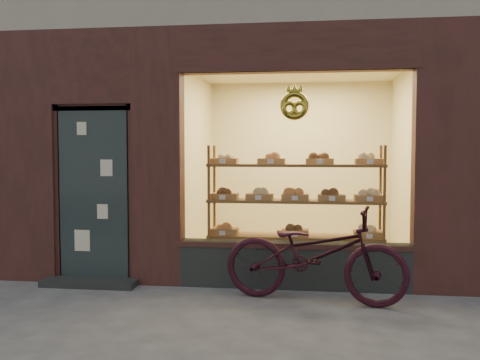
# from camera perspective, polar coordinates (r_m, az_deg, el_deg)

# --- Properties ---
(ground) EXTENTS (90.00, 90.00, 0.00)m
(ground) POSITION_cam_1_polar(r_m,az_deg,el_deg) (4.54, -1.13, -18.01)
(ground) COLOR #4D4D4D
(display_shelf) EXTENTS (2.20, 0.45, 1.70)m
(display_shelf) POSITION_cam_1_polar(r_m,az_deg,el_deg) (6.78, 5.90, -3.30)
(display_shelf) COLOR brown
(display_shelf) RESTS_ON ground
(bicycle) EXTENTS (2.07, 1.04, 1.04)m
(bicycle) POSITION_cam_1_polar(r_m,az_deg,el_deg) (5.87, 7.94, -7.84)
(bicycle) COLOR black
(bicycle) RESTS_ON ground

